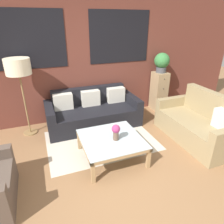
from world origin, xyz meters
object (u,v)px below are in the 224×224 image
Objects in this scene: settee_vintage at (198,125)px; floor_lamp at (18,69)px; couch_dark at (93,112)px; coffee_table at (111,141)px; potted_plant at (162,62)px; flower_vase at (116,131)px; drawer_cabinet at (159,91)px.

floor_lamp is at bearing 155.06° from settee_vintage.
couch_dark reaches higher than coffee_table.
floor_lamp reaches higher than potted_plant.
couch_dark is at bearing -3.86° from floor_lamp.
floor_lamp reaches higher than flower_vase.
couch_dark is 2.07m from potted_plant.
floor_lamp is 3.17m from potted_plant.
flower_vase is (-1.72, -0.02, 0.23)m from settee_vintage.
settee_vintage is at bearing -93.73° from drawer_cabinet.
flower_vase is (-1.82, -1.57, -0.69)m from potted_plant.
floor_lamp is (-3.06, 1.42, 1.03)m from settee_vintage.
coffee_table is 2.07× the size of potted_plant.
flower_vase is (0.05, -0.06, 0.21)m from coffee_table.
potted_plant is at bearing 7.02° from couch_dark.
settee_vintage is 3.53m from floor_lamp.
flower_vase is at bearing -49.02° from coffee_table.
potted_plant is 2.51m from flower_vase.
floor_lamp is (-1.34, 0.09, 1.05)m from couch_dark.
drawer_cabinet reaches higher than settee_vintage.
floor_lamp is 3.28m from drawer_cabinet.
floor_lamp is 2.12m from flower_vase.
flower_vase is at bearing -47.04° from floor_lamp.
coffee_table is 2.42m from drawer_cabinet.
settee_vintage is at bearing -93.73° from potted_plant.
settee_vintage is 6.03× the size of flower_vase.
potted_plant is at bearing 38.83° from coffee_table.
coffee_table is at bearing -46.95° from floor_lamp.
drawer_cabinet is at bearing 86.27° from settee_vintage.
floor_lamp is 3.25× the size of potted_plant.
floor_lamp is at bearing 132.96° from flower_vase.
floor_lamp reaches higher than settee_vintage.
drawer_cabinet is 2.07× the size of potted_plant.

